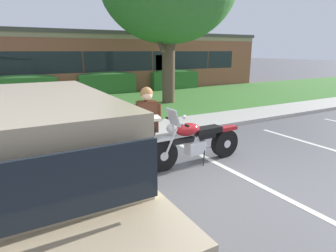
{
  "coord_description": "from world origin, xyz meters",
  "views": [
    {
      "loc": [
        -3.15,
        -3.51,
        2.34
      ],
      "look_at": [
        -0.42,
        1.42,
        0.85
      ],
      "focal_mm": 30.48,
      "sensor_mm": 36.0,
      "label": 1
    }
  ],
  "objects_px": {
    "parked_suv_adjacent": "(32,170)",
    "hedge_center_left": "(107,82)",
    "hedge_left": "(21,87)",
    "handbag": "(138,176)",
    "hedge_center_right": "(173,79)",
    "rider_person": "(148,125)",
    "brick_building": "(65,60)",
    "motorcycle": "(199,141)"
  },
  "relations": [
    {
      "from": "rider_person",
      "to": "brick_building",
      "type": "distance_m",
      "value": 16.32
    },
    {
      "from": "brick_building",
      "to": "hedge_left",
      "type": "bearing_deg",
      "value": -119.08
    },
    {
      "from": "rider_person",
      "to": "motorcycle",
      "type": "bearing_deg",
      "value": 2.25
    },
    {
      "from": "hedge_left",
      "to": "hedge_center_left",
      "type": "xyz_separation_m",
      "value": [
        4.24,
        0.0,
        -0.0
      ]
    },
    {
      "from": "handbag",
      "to": "hedge_left",
      "type": "bearing_deg",
      "value": 97.13
    },
    {
      "from": "handbag",
      "to": "parked_suv_adjacent",
      "type": "xyz_separation_m",
      "value": [
        -1.71,
        -0.86,
        0.81
      ]
    },
    {
      "from": "parked_suv_adjacent",
      "to": "hedge_center_right",
      "type": "relative_size",
      "value": 1.57
    },
    {
      "from": "hedge_center_left",
      "to": "hedge_center_right",
      "type": "xyz_separation_m",
      "value": [
        4.24,
        0.0,
        0.0
      ]
    },
    {
      "from": "motorcycle",
      "to": "hedge_center_left",
      "type": "xyz_separation_m",
      "value": [
        1.31,
        10.71,
        0.16
      ]
    },
    {
      "from": "parked_suv_adjacent",
      "to": "hedge_center_right",
      "type": "distance_m",
      "value": 14.81
    },
    {
      "from": "brick_building",
      "to": "hedge_center_right",
      "type": "bearing_deg",
      "value": -45.27
    },
    {
      "from": "handbag",
      "to": "hedge_center_right",
      "type": "relative_size",
      "value": 0.12
    },
    {
      "from": "handbag",
      "to": "brick_building",
      "type": "relative_size",
      "value": 0.02
    },
    {
      "from": "rider_person",
      "to": "parked_suv_adjacent",
      "type": "height_order",
      "value": "parked_suv_adjacent"
    },
    {
      "from": "hedge_left",
      "to": "motorcycle",
      "type": "bearing_deg",
      "value": -74.68
    },
    {
      "from": "handbag",
      "to": "parked_suv_adjacent",
      "type": "distance_m",
      "value": 2.07
    },
    {
      "from": "handbag",
      "to": "parked_suv_adjacent",
      "type": "bearing_deg",
      "value": -153.38
    },
    {
      "from": "parked_suv_adjacent",
      "to": "hedge_center_left",
      "type": "relative_size",
      "value": 1.55
    },
    {
      "from": "parked_suv_adjacent",
      "to": "hedge_left",
      "type": "distance_m",
      "value": 11.9
    },
    {
      "from": "rider_person",
      "to": "hedge_center_right",
      "type": "relative_size",
      "value": 0.55
    },
    {
      "from": "motorcycle",
      "to": "rider_person",
      "type": "distance_m",
      "value": 1.32
    },
    {
      "from": "brick_building",
      "to": "parked_suv_adjacent",
      "type": "bearing_deg",
      "value": -100.99
    },
    {
      "from": "parked_suv_adjacent",
      "to": "brick_building",
      "type": "relative_size",
      "value": 0.2
    },
    {
      "from": "hedge_center_left",
      "to": "brick_building",
      "type": "xyz_separation_m",
      "value": [
        -1.19,
        5.49,
        1.06
      ]
    },
    {
      "from": "rider_person",
      "to": "brick_building",
      "type": "xyz_separation_m",
      "value": [
        1.33,
        16.25,
        0.7
      ]
    },
    {
      "from": "motorcycle",
      "to": "hedge_center_left",
      "type": "bearing_deg",
      "value": 83.04
    },
    {
      "from": "motorcycle",
      "to": "hedge_left",
      "type": "xyz_separation_m",
      "value": [
        -2.94,
        10.71,
        0.16
      ]
    },
    {
      "from": "hedge_center_left",
      "to": "brick_building",
      "type": "distance_m",
      "value": 5.71
    },
    {
      "from": "parked_suv_adjacent",
      "to": "hedge_center_right",
      "type": "xyz_separation_m",
      "value": [
        8.81,
        11.89,
        -0.3
      ]
    },
    {
      "from": "hedge_center_right",
      "to": "rider_person",
      "type": "bearing_deg",
      "value": -122.16
    },
    {
      "from": "motorcycle",
      "to": "rider_person",
      "type": "height_order",
      "value": "rider_person"
    },
    {
      "from": "parked_suv_adjacent",
      "to": "handbag",
      "type": "bearing_deg",
      "value": 26.62
    },
    {
      "from": "hedge_center_right",
      "to": "brick_building",
      "type": "xyz_separation_m",
      "value": [
        -5.43,
        5.49,
        1.06
      ]
    },
    {
      "from": "rider_person",
      "to": "hedge_left",
      "type": "xyz_separation_m",
      "value": [
        -1.72,
        10.76,
        -0.36
      ]
    },
    {
      "from": "handbag",
      "to": "rider_person",
      "type": "bearing_deg",
      "value": 39.51
    },
    {
      "from": "rider_person",
      "to": "hedge_center_left",
      "type": "relative_size",
      "value": 0.55
    },
    {
      "from": "hedge_left",
      "to": "handbag",
      "type": "bearing_deg",
      "value": -82.87
    },
    {
      "from": "rider_person",
      "to": "handbag",
      "type": "height_order",
      "value": "rider_person"
    },
    {
      "from": "handbag",
      "to": "hedge_center_right",
      "type": "bearing_deg",
      "value": 57.24
    },
    {
      "from": "rider_person",
      "to": "brick_building",
      "type": "relative_size",
      "value": 0.07
    },
    {
      "from": "hedge_left",
      "to": "hedge_center_right",
      "type": "height_order",
      "value": "same"
    },
    {
      "from": "rider_person",
      "to": "handbag",
      "type": "bearing_deg",
      "value": -140.49
    }
  ]
}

